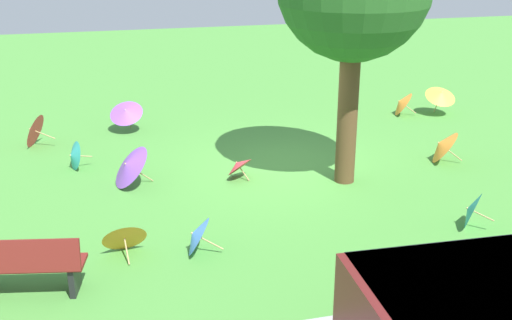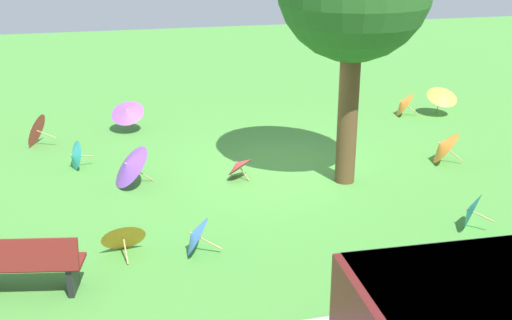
% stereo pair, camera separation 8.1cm
% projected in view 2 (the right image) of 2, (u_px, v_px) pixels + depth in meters
% --- Properties ---
extents(ground, '(40.00, 40.00, 0.00)m').
position_uv_depth(ground, '(292.00, 169.00, 13.01)').
color(ground, '#478C38').
extents(park_bench, '(1.66, 0.78, 0.90)m').
position_uv_depth(park_bench, '(22.00, 265.00, 8.41)').
color(park_bench, maroon).
rests_on(park_bench, ground).
extents(parasol_teal_0, '(0.59, 0.65, 0.61)m').
position_uv_depth(parasol_teal_0, '(74.00, 155.00, 12.92)').
color(parasol_teal_0, tan).
rests_on(parasol_teal_0, ground).
extents(parasol_purple_0, '(1.02, 0.98, 0.79)m').
position_uv_depth(parasol_purple_0, '(127.00, 111.00, 15.21)').
color(parasol_purple_0, tan).
rests_on(parasol_purple_0, ground).
extents(parasol_red_0, '(0.76, 0.76, 0.53)m').
position_uv_depth(parasol_red_0, '(238.00, 165.00, 12.42)').
color(parasol_red_0, tan).
rests_on(parasol_red_0, ground).
extents(parasol_orange_1, '(0.77, 0.86, 0.68)m').
position_uv_depth(parasol_orange_1, '(403.00, 103.00, 16.63)').
color(parasol_orange_1, tan).
rests_on(parasol_orange_1, ground).
extents(parasol_orange_2, '(0.92, 1.00, 0.76)m').
position_uv_depth(parasol_orange_2, '(443.00, 146.00, 13.25)').
color(parasol_orange_2, tan).
rests_on(parasol_orange_2, ground).
extents(parasol_orange_3, '(0.72, 0.69, 0.62)m').
position_uv_depth(parasol_orange_3, '(123.00, 235.00, 9.55)').
color(parasol_orange_3, tan).
rests_on(parasol_orange_3, ground).
extents(parasol_red_1, '(0.81, 0.88, 0.79)m').
position_uv_depth(parasol_red_1, '(34.00, 129.00, 14.26)').
color(parasol_red_1, tan).
rests_on(parasol_red_1, ground).
extents(parasol_purple_3, '(0.92, 1.07, 0.82)m').
position_uv_depth(parasol_purple_3, '(129.00, 165.00, 12.06)').
color(parasol_purple_3, tan).
rests_on(parasol_purple_3, ground).
extents(parasol_yellow_0, '(0.84, 0.83, 0.83)m').
position_uv_depth(parasol_yellow_0, '(443.00, 95.00, 16.53)').
color(parasol_yellow_0, tan).
rests_on(parasol_yellow_0, ground).
extents(parasol_blue_3, '(0.71, 0.74, 0.63)m').
position_uv_depth(parasol_blue_3, '(194.00, 235.00, 9.56)').
color(parasol_blue_3, tan).
rests_on(parasol_blue_3, ground).
extents(parasol_teal_1, '(0.66, 0.68, 0.66)m').
position_uv_depth(parasol_teal_1, '(470.00, 210.00, 10.34)').
color(parasol_teal_1, tan).
rests_on(parasol_teal_1, ground).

